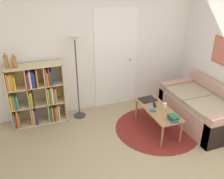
% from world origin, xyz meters
% --- Properties ---
extents(ground_plane, '(14.00, 14.00, 0.00)m').
position_xyz_m(ground_plane, '(0.00, 0.00, 0.00)').
color(ground_plane, tan).
extents(wall_back, '(7.11, 0.11, 2.60)m').
position_xyz_m(wall_back, '(0.02, 2.26, 1.29)').
color(wall_back, silver).
rests_on(wall_back, ground_plane).
extents(wall_right, '(0.08, 5.24, 2.60)m').
position_xyz_m(wall_right, '(2.08, 1.12, 1.30)').
color(wall_right, silver).
rests_on(wall_right, ground_plane).
extents(rug, '(1.56, 1.56, 0.01)m').
position_xyz_m(rug, '(0.72, 1.02, 0.00)').
color(rug, maroon).
rests_on(rug, ground_plane).
extents(bookshelf, '(1.00, 0.34, 1.16)m').
position_xyz_m(bookshelf, '(-1.32, 2.05, 0.58)').
color(bookshelf, beige).
rests_on(bookshelf, ground_plane).
extents(floor_lamp, '(0.26, 0.26, 1.65)m').
position_xyz_m(floor_lamp, '(-0.53, 1.97, 1.35)').
color(floor_lamp, '#333333').
rests_on(floor_lamp, ground_plane).
extents(couch, '(0.90, 1.58, 0.74)m').
position_xyz_m(couch, '(1.65, 0.94, 0.28)').
color(couch, tan).
rests_on(couch, ground_plane).
extents(coffee_table, '(0.44, 1.06, 0.44)m').
position_xyz_m(coffee_table, '(0.69, 1.01, 0.39)').
color(coffee_table, '#996B42').
rests_on(coffee_table, ground_plane).
extents(laptop, '(0.33, 0.26, 0.02)m').
position_xyz_m(laptop, '(0.68, 1.37, 0.45)').
color(laptop, black).
rests_on(laptop, coffee_table).
extents(bowl, '(0.10, 0.10, 0.04)m').
position_xyz_m(bowl, '(0.57, 0.97, 0.46)').
color(bowl, teal).
rests_on(bowl, coffee_table).
extents(book_stack_on_table, '(0.14, 0.18, 0.08)m').
position_xyz_m(book_stack_on_table, '(0.74, 0.60, 0.48)').
color(book_stack_on_table, navy).
rests_on(book_stack_on_table, coffee_table).
extents(cup, '(0.07, 0.07, 0.09)m').
position_xyz_m(cup, '(0.83, 1.01, 0.48)').
color(cup, white).
rests_on(cup, coffee_table).
extents(remote, '(0.10, 0.17, 0.02)m').
position_xyz_m(remote, '(0.70, 1.14, 0.45)').
color(remote, black).
rests_on(remote, coffee_table).
extents(bottle_left, '(0.08, 0.08, 0.27)m').
position_xyz_m(bottle_left, '(-1.72, 2.06, 1.27)').
color(bottle_left, olive).
rests_on(bottle_left, bookshelf).
extents(bottle_middle, '(0.08, 0.08, 0.23)m').
position_xyz_m(bottle_middle, '(-1.59, 2.03, 1.26)').
color(bottle_middle, olive).
rests_on(bottle_middle, bookshelf).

